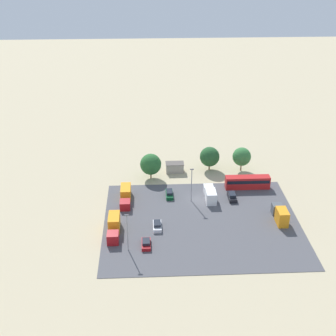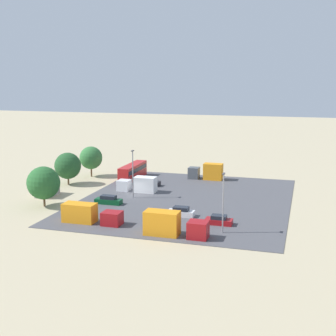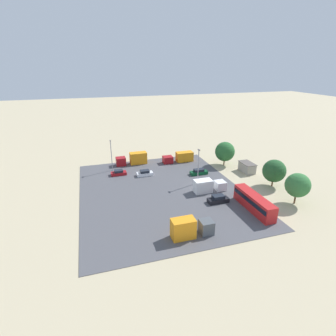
{
  "view_description": "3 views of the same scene",
  "coord_description": "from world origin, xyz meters",
  "px_view_note": "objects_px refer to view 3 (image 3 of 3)",
  "views": [
    {
      "loc": [
        12.16,
        100.71,
        60.27
      ],
      "look_at": [
        8.94,
        33.65,
        26.26
      ],
      "focal_mm": 50.0,
      "sensor_mm": 36.0,
      "label": 1
    },
    {
      "loc": [
        80.76,
        30.97,
        21.97
      ],
      "look_at": [
        2.04,
        7.37,
        6.19
      ],
      "focal_mm": 50.0,
      "sensor_mm": 36.0,
      "label": 2
    },
    {
      "loc": [
        -53.68,
        25.27,
        28.01
      ],
      "look_at": [
        -4.68,
        10.14,
        7.71
      ],
      "focal_mm": 28.0,
      "sensor_mm": 36.0,
      "label": 3
    }
  ],
  "objects_px": {
    "bus": "(254,202)",
    "parked_truck_0": "(133,159)",
    "shed_building": "(247,167)",
    "parked_car_3": "(199,172)",
    "parked_car_0": "(145,173)",
    "parked_truck_3": "(190,228)",
    "parked_truck_1": "(208,186)",
    "parked_truck_2": "(180,157)",
    "parked_car_2": "(119,173)",
    "parked_car_1": "(218,199)"
  },
  "relations": [
    {
      "from": "shed_building",
      "to": "parked_truck_0",
      "type": "bearing_deg",
      "value": 62.21
    },
    {
      "from": "parked_truck_1",
      "to": "parked_truck_2",
      "type": "xyz_separation_m",
      "value": [
        21.18,
        -0.52,
        -0.04
      ]
    },
    {
      "from": "parked_car_0",
      "to": "parked_truck_3",
      "type": "relative_size",
      "value": 0.58
    },
    {
      "from": "shed_building",
      "to": "parked_car_0",
      "type": "relative_size",
      "value": 1.17
    },
    {
      "from": "bus",
      "to": "parked_car_0",
      "type": "xyz_separation_m",
      "value": [
        24.11,
        17.54,
        -1.15
      ]
    },
    {
      "from": "shed_building",
      "to": "parked_car_3",
      "type": "bearing_deg",
      "value": 80.86
    },
    {
      "from": "bus",
      "to": "parked_truck_1",
      "type": "bearing_deg",
      "value": -62.96
    },
    {
      "from": "parked_car_3",
      "to": "parked_truck_2",
      "type": "bearing_deg",
      "value": 8.16
    },
    {
      "from": "parked_truck_0",
      "to": "parked_car_1",
      "type": "bearing_deg",
      "value": -155.16
    },
    {
      "from": "shed_building",
      "to": "bus",
      "type": "relative_size",
      "value": 0.44
    },
    {
      "from": "parked_car_0",
      "to": "parked_car_1",
      "type": "height_order",
      "value": "parked_car_1"
    },
    {
      "from": "bus",
      "to": "parked_truck_0",
      "type": "relative_size",
      "value": 1.27
    },
    {
      "from": "shed_building",
      "to": "parked_car_0",
      "type": "distance_m",
      "value": 28.46
    },
    {
      "from": "parked_car_1",
      "to": "parked_car_3",
      "type": "height_order",
      "value": "parked_car_1"
    },
    {
      "from": "parked_car_3",
      "to": "parked_car_1",
      "type": "bearing_deg",
      "value": 171.91
    },
    {
      "from": "parked_car_2",
      "to": "parked_truck_2",
      "type": "xyz_separation_m",
      "value": [
        5.0,
        -19.38,
        0.75
      ]
    },
    {
      "from": "parked_car_0",
      "to": "parked_truck_3",
      "type": "xyz_separation_m",
      "value": [
        -28.64,
        -1.67,
        1.0
      ]
    },
    {
      "from": "shed_building",
      "to": "parked_truck_1",
      "type": "height_order",
      "value": "parked_truck_1"
    },
    {
      "from": "bus",
      "to": "parked_car_1",
      "type": "bearing_deg",
      "value": -42.16
    },
    {
      "from": "parked_car_1",
      "to": "parked_car_3",
      "type": "xyz_separation_m",
      "value": [
        15.67,
        -2.23,
        -0.06
      ]
    },
    {
      "from": "parked_car_0",
      "to": "parked_truck_0",
      "type": "distance_m",
      "value": 9.84
    },
    {
      "from": "parked_car_1",
      "to": "parked_truck_2",
      "type": "distance_m",
      "value": 26.73
    },
    {
      "from": "parked_car_1",
      "to": "parked_truck_1",
      "type": "xyz_separation_m",
      "value": [
        5.53,
        -0.13,
        0.68
      ]
    },
    {
      "from": "shed_building",
      "to": "parked_truck_2",
      "type": "height_order",
      "value": "parked_truck_2"
    },
    {
      "from": "parked_car_0",
      "to": "parked_truck_3",
      "type": "bearing_deg",
      "value": -176.67
    },
    {
      "from": "parked_car_0",
      "to": "parked_car_2",
      "type": "relative_size",
      "value": 1.05
    },
    {
      "from": "parked_car_2",
      "to": "parked_truck_0",
      "type": "height_order",
      "value": "parked_truck_0"
    },
    {
      "from": "bus",
      "to": "parked_truck_1",
      "type": "distance_m",
      "value": 11.79
    },
    {
      "from": "bus",
      "to": "parked_truck_0",
      "type": "height_order",
      "value": "parked_truck_0"
    },
    {
      "from": "shed_building",
      "to": "parked_truck_2",
      "type": "bearing_deg",
      "value": 48.92
    },
    {
      "from": "shed_building",
      "to": "parked_car_0",
      "type": "bearing_deg",
      "value": 78.5
    },
    {
      "from": "parked_car_2",
      "to": "parked_truck_0",
      "type": "relative_size",
      "value": 0.45
    },
    {
      "from": "parked_car_0",
      "to": "parked_car_2",
      "type": "distance_m",
      "value": 7.15
    },
    {
      "from": "parked_truck_0",
      "to": "parked_truck_3",
      "type": "distance_m",
      "value": 38.47
    },
    {
      "from": "parked_car_1",
      "to": "shed_building",
      "type": "bearing_deg",
      "value": -49.58
    },
    {
      "from": "parked_car_2",
      "to": "parked_truck_2",
      "type": "height_order",
      "value": "parked_truck_2"
    },
    {
      "from": "parked_car_0",
      "to": "parked_truck_0",
      "type": "relative_size",
      "value": 0.47
    },
    {
      "from": "parked_car_0",
      "to": "parked_car_3",
      "type": "bearing_deg",
      "value": -103.71
    },
    {
      "from": "shed_building",
      "to": "parked_car_1",
      "type": "xyz_separation_m",
      "value": [
        -13.48,
        15.83,
        -0.58
      ]
    },
    {
      "from": "parked_car_1",
      "to": "parked_car_0",
      "type": "bearing_deg",
      "value": 32.19
    },
    {
      "from": "shed_building",
      "to": "bus",
      "type": "distance_m",
      "value": 21.15
    },
    {
      "from": "parked_car_1",
      "to": "parked_car_2",
      "type": "relative_size",
      "value": 1.11
    },
    {
      "from": "parked_car_3",
      "to": "parked_truck_3",
      "type": "height_order",
      "value": "parked_truck_3"
    },
    {
      "from": "parked_car_2",
      "to": "parked_truck_1",
      "type": "relative_size",
      "value": 0.53
    },
    {
      "from": "parked_car_2",
      "to": "parked_truck_3",
      "type": "relative_size",
      "value": 0.55
    },
    {
      "from": "shed_building",
      "to": "parked_car_3",
      "type": "height_order",
      "value": "shed_building"
    },
    {
      "from": "parked_truck_0",
      "to": "bus",
      "type": "bearing_deg",
      "value": -150.88
    },
    {
      "from": "parked_car_2",
      "to": "parked_truck_1",
      "type": "bearing_deg",
      "value": -130.63
    },
    {
      "from": "shed_building",
      "to": "parked_truck_2",
      "type": "xyz_separation_m",
      "value": [
        13.24,
        15.18,
        0.07
      ]
    },
    {
      "from": "bus",
      "to": "parked_truck_0",
      "type": "bearing_deg",
      "value": -60.88
    }
  ]
}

